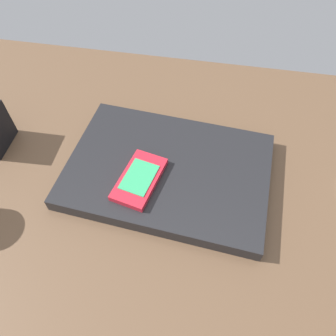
# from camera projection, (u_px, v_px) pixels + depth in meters

# --- Properties ---
(desk_surface) EXTENTS (1.20, 0.80, 0.03)m
(desk_surface) POSITION_uv_depth(u_px,v_px,m) (140.00, 197.00, 0.57)
(desk_surface) COLOR brown
(desk_surface) RESTS_ON ground
(laptop_closed) EXTENTS (0.37, 0.27, 0.03)m
(laptop_closed) POSITION_uv_depth(u_px,v_px,m) (168.00, 170.00, 0.57)
(laptop_closed) COLOR black
(laptop_closed) RESTS_ON desk_surface
(cell_phone_on_laptop) EXTENTS (0.08, 0.12, 0.01)m
(cell_phone_on_laptop) POSITION_uv_depth(u_px,v_px,m) (141.00, 179.00, 0.54)
(cell_phone_on_laptop) COLOR red
(cell_phone_on_laptop) RESTS_ON laptop_closed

